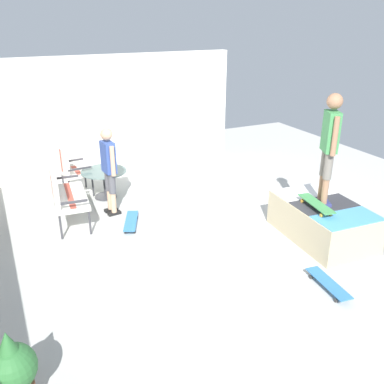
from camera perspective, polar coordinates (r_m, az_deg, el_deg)
ground_plane at (r=7.25m, az=1.77°, el=-5.94°), size 12.00×12.00×0.10m
house_facade at (r=9.96m, az=-11.03°, el=10.17°), size 0.23×6.00×2.64m
skate_ramp at (r=7.31m, az=17.38°, el=-3.67°), size 1.77×1.96×0.61m
patio_bench at (r=7.65m, az=-17.10°, el=0.12°), size 1.29×0.66×1.02m
patio_chair_near_house at (r=8.85m, az=-16.13°, el=3.30°), size 0.65×0.59×1.02m
patio_table at (r=8.64m, az=-11.75°, el=1.79°), size 0.90×0.90×0.57m
person_watching at (r=7.73m, az=-11.16°, el=3.53°), size 0.48×0.27×1.62m
person_skater at (r=6.79m, az=18.08°, el=6.51°), size 0.44×0.34×1.77m
skateboard_by_bench at (r=7.52m, az=-8.23°, el=-3.92°), size 0.81×0.50×0.10m
skateboard_spare at (r=6.12m, az=17.92°, el=-11.66°), size 0.82×0.29×0.10m
skateboard_on_ramp at (r=6.90m, az=16.42°, el=-1.56°), size 0.82×0.33×0.10m
potted_plant at (r=4.44m, az=-22.97°, el=-21.48°), size 0.44×0.44×0.92m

